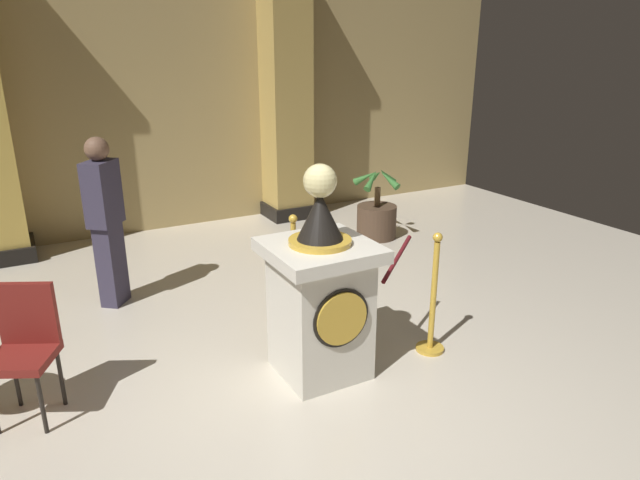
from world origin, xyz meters
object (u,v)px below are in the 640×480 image
stanchion_near (432,311)px  stanchion_far (294,284)px  bystander_guest (106,218)px  potted_palm_right (377,216)px  pedestal_clock (320,295)px  cafe_chair_red (25,341)px

stanchion_near → stanchion_far: 1.32m
stanchion_far → bystander_guest: (-1.44, 1.20, 0.53)m
potted_palm_right → bystander_guest: bearing=-172.3°
pedestal_clock → stanchion_near: size_ratio=1.58×
pedestal_clock → cafe_chair_red: pedestal_clock is taller
potted_palm_right → stanchion_far: bearing=-140.9°
pedestal_clock → bystander_guest: 2.46m
stanchion_near → potted_palm_right: (1.30, 2.75, -0.08)m
bystander_guest → cafe_chair_red: (-0.81, -1.63, -0.33)m
stanchion_near → potted_palm_right: size_ratio=1.08×
stanchion_near → stanchion_far: size_ratio=1.02×
potted_palm_right → bystander_guest: bystander_guest is taller
stanchion_far → stanchion_near: bearing=-54.5°
stanchion_near → bystander_guest: size_ratio=0.63×
potted_palm_right → cafe_chair_red: bearing=-154.1°
potted_palm_right → cafe_chair_red: size_ratio=1.03×
stanchion_near → potted_palm_right: 3.04m
stanchion_far → potted_palm_right: 2.66m
pedestal_clock → bystander_guest: size_ratio=1.00×
pedestal_clock → potted_palm_right: (2.28, 2.59, -0.37)m
pedestal_clock → stanchion_near: (0.98, -0.17, -0.29)m
bystander_guest → cafe_chair_red: size_ratio=1.76×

